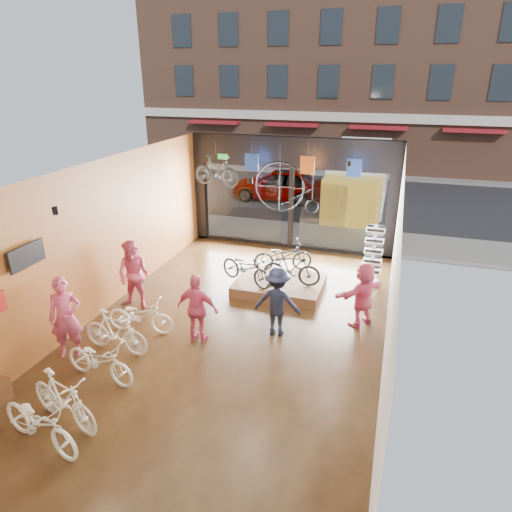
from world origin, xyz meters
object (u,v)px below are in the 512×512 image
at_px(box_truck, 357,181).
at_px(customer_2, 197,309).
at_px(display_bike_left, 246,268).
at_px(floor_bike_0, 40,422).
at_px(customer_3, 277,302).
at_px(penny_farthing, 290,189).
at_px(customer_0, 66,318).
at_px(floor_bike_4, 140,316).
at_px(floor_bike_1, 63,400).
at_px(floor_bike_2, 100,360).
at_px(floor_bike_3, 116,332).
at_px(display_bike_right, 283,256).
at_px(hung_bike, 216,170).
at_px(sunglasses_rack, 373,256).
at_px(street_car, 280,184).
at_px(customer_5, 363,294).
at_px(display_bike_mid, 292,269).
at_px(display_platform, 280,285).
at_px(customer_1, 134,275).

xyz_separation_m(box_truck, customer_2, (-2.31, -11.55, -0.57)).
bearing_deg(display_bike_left, floor_bike_0, -169.67).
height_order(customer_3, penny_farthing, penny_farthing).
xyz_separation_m(customer_0, customer_2, (2.42, 1.35, -0.09)).
height_order(floor_bike_0, display_bike_left, display_bike_left).
xyz_separation_m(floor_bike_4, display_bike_left, (1.73, 2.70, 0.33)).
xyz_separation_m(floor_bike_1, floor_bike_4, (-0.34, 3.09, -0.08)).
relative_size(floor_bike_2, floor_bike_3, 1.03).
height_order(display_bike_left, customer_0, customer_0).
height_order(floor_bike_0, display_bike_right, display_bike_right).
bearing_deg(floor_bike_0, hung_bike, 14.77).
bearing_deg(floor_bike_2, floor_bike_4, 14.21).
distance_m(display_bike_left, penny_farthing, 2.83).
distance_m(floor_bike_4, display_bike_right, 4.58).
relative_size(customer_0, sunglasses_rack, 1.03).
distance_m(street_car, sunglasses_rack, 9.65).
relative_size(floor_bike_2, customer_5, 1.03).
relative_size(floor_bike_1, customer_0, 0.92).
bearing_deg(display_bike_mid, floor_bike_1, 153.38).
bearing_deg(floor_bike_1, floor_bike_4, 21.75).
bearing_deg(street_car, display_platform, 14.62).
relative_size(display_bike_left, customer_2, 1.05).
relative_size(street_car, floor_bike_0, 2.52).
distance_m(box_truck, sunglasses_rack, 7.44).
height_order(box_truck, sunglasses_rack, box_truck).
height_order(display_bike_mid, customer_2, customer_2).
height_order(floor_bike_4, customer_0, customer_0).
bearing_deg(sunglasses_rack, floor_bike_1, -121.22).
bearing_deg(floor_bike_3, display_platform, -29.76).
bearing_deg(display_bike_mid, customer_0, 134.20).
xyz_separation_m(floor_bike_1, display_bike_mid, (2.59, 6.07, 0.27)).
relative_size(floor_bike_0, sunglasses_rack, 1.00).
xyz_separation_m(customer_3, hung_bike, (-3.02, 3.91, 2.09)).
bearing_deg(floor_bike_1, floor_bike_2, 23.14).
xyz_separation_m(display_bike_right, customer_0, (-3.43, -5.15, 0.17)).
distance_m(sunglasses_rack, hung_bike, 5.36).
relative_size(street_car, customer_2, 2.72).
height_order(floor_bike_4, customer_5, customer_5).
height_order(customer_2, sunglasses_rack, sunglasses_rack).
bearing_deg(floor_bike_1, customer_2, -4.20).
relative_size(display_bike_right, customer_1, 0.94).
relative_size(floor_bike_4, hung_bike, 1.03).
bearing_deg(display_bike_mid, display_bike_right, 24.78).
xyz_separation_m(display_bike_right, sunglasses_rack, (2.52, 0.43, 0.14)).
relative_size(floor_bike_4, display_bike_left, 0.94).
bearing_deg(customer_1, display_bike_left, 33.41).
height_order(display_platform, sunglasses_rack, sunglasses_rack).
bearing_deg(display_platform, sunglasses_rack, 25.40).
bearing_deg(box_truck, customer_5, -83.21).
xyz_separation_m(floor_bike_3, customer_5, (5.01, 2.80, 0.32)).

